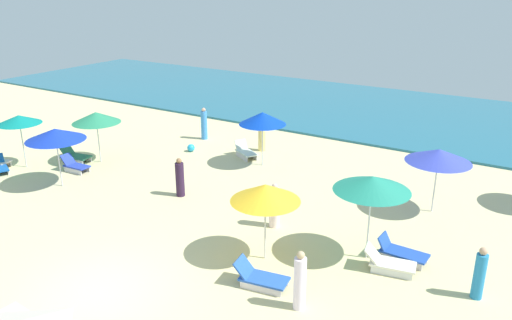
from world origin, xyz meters
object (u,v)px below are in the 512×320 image
at_px(umbrella_2, 262,118).
at_px(beachgoer_0, 262,136).
at_px(lounge_chair_6_0, 389,263).
at_px(beachgoer_3, 275,207).
at_px(beach_ball_0, 191,148).
at_px(umbrella_6, 372,184).
at_px(lounge_chair_6_1, 401,252).
at_px(beachgoer_4, 180,178).
at_px(umbrella_3, 265,193).
at_px(umbrella_5, 55,134).
at_px(umbrella_4, 19,120).
at_px(lounge_chair_0_1, 75,156).
at_px(beachgoer_1, 479,274).
at_px(beachgoer_5, 300,282).
at_px(umbrella_0, 96,117).
at_px(lounge_chair_3_0, 260,277).
at_px(lounge_chair_2_0, 246,152).
at_px(lounge_chair_0_0, 75,166).
at_px(umbrella_7, 439,156).
at_px(beachgoer_2, 204,125).

relative_size(umbrella_2, beachgoer_0, 1.59).
distance_m(umbrella_2, lounge_chair_6_0, 9.73).
distance_m(beachgoer_3, beach_ball_0, 8.83).
xyz_separation_m(umbrella_6, lounge_chair_6_1, (0.94, 0.42, -2.18)).
relative_size(beachgoer_0, beachgoer_4, 1.00).
bearing_deg(umbrella_6, umbrella_3, -147.53).
bearing_deg(umbrella_2, umbrella_5, -131.60).
height_order(lounge_chair_6_0, beachgoer_4, beachgoer_4).
bearing_deg(umbrella_4, lounge_chair_0_1, 49.99).
relative_size(umbrella_6, beachgoer_1, 1.77).
bearing_deg(lounge_chair_6_1, beachgoer_5, 160.18).
relative_size(lounge_chair_0_1, lounge_chair_6_0, 0.93).
relative_size(umbrella_2, umbrella_3, 1.02).
height_order(beachgoer_5, beach_ball_0, beachgoer_5).
xyz_separation_m(lounge_chair_0_1, beachgoer_0, (6.46, 5.97, 0.44)).
bearing_deg(beachgoer_3, lounge_chair_6_1, -123.94).
bearing_deg(umbrella_0, beach_ball_0, 52.26).
distance_m(umbrella_4, lounge_chair_6_0, 16.71).
height_order(umbrella_6, lounge_chair_6_1, umbrella_6).
height_order(lounge_chair_3_0, beachgoer_3, beachgoer_3).
distance_m(umbrella_2, beachgoer_3, 6.22).
relative_size(umbrella_2, lounge_chair_6_1, 1.66).
distance_m(beachgoer_3, beachgoer_4, 4.42).
bearing_deg(beachgoer_5, beachgoer_0, 69.78).
xyz_separation_m(lounge_chair_2_0, beachgoer_5, (7.51, -9.04, 0.50)).
xyz_separation_m(lounge_chair_2_0, umbrella_3, (5.50, -7.39, 1.89)).
distance_m(beachgoer_0, beachgoer_1, 13.43).
bearing_deg(lounge_chair_6_1, umbrella_5, 99.09).
bearing_deg(beachgoer_4, lounge_chair_0_0, -54.40).
bearing_deg(beachgoer_0, umbrella_7, -147.55).
height_order(lounge_chair_0_1, beachgoer_5, beachgoer_5).
height_order(umbrella_2, lounge_chair_3_0, umbrella_2).
relative_size(umbrella_0, beach_ball_0, 6.40).
bearing_deg(beachgoer_5, umbrella_7, 23.34).
distance_m(lounge_chair_6_1, beachgoer_1, 2.46).
height_order(umbrella_0, beachgoer_1, umbrella_0).
xyz_separation_m(umbrella_4, lounge_chair_6_1, (16.73, 0.98, -1.95)).
distance_m(umbrella_7, beachgoer_5, 7.95).
bearing_deg(umbrella_4, beachgoer_5, -10.22).
xyz_separation_m(umbrella_0, beachgoer_2, (1.93, 5.37, -1.33)).
bearing_deg(lounge_chair_0_0, beachgoer_0, -42.08).
distance_m(umbrella_4, beachgoer_1, 19.07).
xyz_separation_m(umbrella_2, lounge_chair_3_0, (4.92, -8.25, -1.94)).
bearing_deg(beachgoer_3, umbrella_0, 47.20).
relative_size(umbrella_2, umbrella_5, 1.02).
height_order(lounge_chair_6_0, lounge_chair_6_1, lounge_chair_6_0).
bearing_deg(lounge_chair_2_0, umbrella_4, 158.68).
xyz_separation_m(umbrella_4, beachgoer_0, (7.82, 7.58, -1.48)).
xyz_separation_m(umbrella_2, umbrella_7, (7.77, -0.88, -0.04)).
relative_size(lounge_chair_2_0, beachgoer_4, 0.94).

